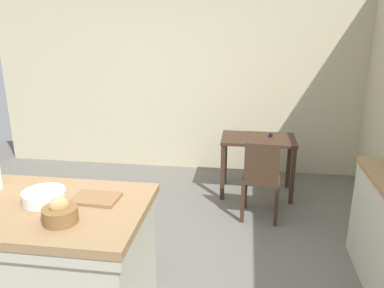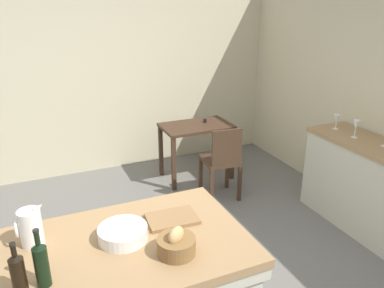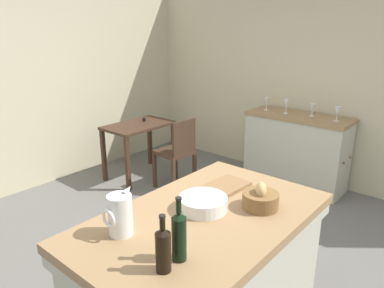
{
  "view_description": "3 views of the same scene",
  "coord_description": "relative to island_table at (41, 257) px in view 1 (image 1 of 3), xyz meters",
  "views": [
    {
      "loc": [
        0.98,
        -2.87,
        2.15
      ],
      "look_at": [
        0.5,
        0.5,
        1.04
      ],
      "focal_mm": 36.41,
      "sensor_mm": 36.0,
      "label": 1
    },
    {
      "loc": [
        -0.78,
        -2.5,
        2.27
      ],
      "look_at": [
        0.51,
        0.45,
        1.04
      ],
      "focal_mm": 35.36,
      "sensor_mm": 36.0,
      "label": 2
    },
    {
      "loc": [
        -1.93,
        -1.8,
        1.98
      ],
      "look_at": [
        0.53,
        0.3,
        0.93
      ],
      "focal_mm": 33.78,
      "sensor_mm": 36.0,
      "label": 3
    }
  ],
  "objects": [
    {
      "name": "wooden_chair",
      "position": [
        1.62,
        1.72,
        0.01
      ],
      "size": [
        0.43,
        0.43,
        0.92
      ],
      "color": "#3D281C",
      "rests_on": "ground"
    },
    {
      "name": "bread_basket",
      "position": [
        0.3,
        -0.2,
        0.48
      ],
      "size": [
        0.22,
        0.22,
        0.17
      ],
      "color": "brown",
      "rests_on": "island_table"
    },
    {
      "name": "island_table",
      "position": [
        0.0,
        0.0,
        0.0
      ],
      "size": [
        1.57,
        0.95,
        0.92
      ],
      "color": "#99754C",
      "rests_on": "ground"
    },
    {
      "name": "ground_plane",
      "position": [
        0.45,
        0.62,
        -0.49
      ],
      "size": [
        6.76,
        6.76,
        0.0
      ],
      "primitive_type": "plane",
      "color": "#66635E"
    },
    {
      "name": "wash_bowl",
      "position": [
        0.06,
        0.05,
        0.46
      ],
      "size": [
        0.3,
        0.3,
        0.08
      ],
      "primitive_type": "cylinder",
      "color": "white",
      "rests_on": "island_table"
    },
    {
      "name": "wall_back",
      "position": [
        0.45,
        3.22,
        0.81
      ],
      "size": [
        5.32,
        0.12,
        2.6
      ],
      "primitive_type": "cube",
      "color": "beige",
      "rests_on": "ground"
    },
    {
      "name": "writing_desk",
      "position": [
        1.6,
        2.39,
        0.13
      ],
      "size": [
        0.9,
        0.56,
        0.79
      ],
      "color": "#3D281C",
      "rests_on": "ground"
    },
    {
      "name": "cutting_board",
      "position": [
        0.4,
        0.13,
        0.43
      ],
      "size": [
        0.34,
        0.24,
        0.02
      ],
      "primitive_type": "cube",
      "rotation": [
        0.0,
        0.0,
        -0.06
      ],
      "color": "olive",
      "rests_on": "island_table"
    }
  ]
}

